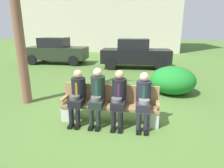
{
  "coord_description": "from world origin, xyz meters",
  "views": [
    {
      "loc": [
        0.66,
        -4.47,
        2.18
      ],
      "look_at": [
        -0.08,
        0.12,
        0.85
      ],
      "focal_mm": 30.55,
      "sensor_mm": 36.0,
      "label": 1
    }
  ],
  "objects_px": {
    "seated_man_rightmost": "(143,97)",
    "parked_car_near": "(56,51)",
    "seated_man_leftmost": "(77,94)",
    "park_bench": "(110,104)",
    "parked_car_far": "(135,54)",
    "seated_man_centerleft": "(97,94)",
    "seated_man_centerright": "(119,96)",
    "shrub_mid_lawn": "(173,80)",
    "shrub_near_bench": "(174,79)"
  },
  "relations": [
    {
      "from": "seated_man_rightmost",
      "to": "parked_car_near",
      "type": "xyz_separation_m",
      "value": [
        -5.66,
        7.72,
        0.13
      ]
    },
    {
      "from": "seated_man_leftmost",
      "to": "seated_man_rightmost",
      "type": "height_order",
      "value": "seated_man_leftmost"
    },
    {
      "from": "park_bench",
      "to": "parked_car_far",
      "type": "relative_size",
      "value": 0.59
    },
    {
      "from": "seated_man_centerleft",
      "to": "parked_car_far",
      "type": "height_order",
      "value": "parked_car_far"
    },
    {
      "from": "seated_man_centerleft",
      "to": "seated_man_centerright",
      "type": "bearing_deg",
      "value": -0.46
    },
    {
      "from": "shrub_mid_lawn",
      "to": "seated_man_leftmost",
      "type": "bearing_deg",
      "value": -135.29
    },
    {
      "from": "seated_man_centerleft",
      "to": "seated_man_rightmost",
      "type": "relative_size",
      "value": 1.05
    },
    {
      "from": "parked_car_far",
      "to": "seated_man_centerleft",
      "type": "bearing_deg",
      "value": -94.66
    },
    {
      "from": "seated_man_rightmost",
      "to": "parked_car_near",
      "type": "bearing_deg",
      "value": 126.24
    },
    {
      "from": "park_bench",
      "to": "seated_man_centerright",
      "type": "relative_size",
      "value": 1.8
    },
    {
      "from": "seated_man_leftmost",
      "to": "seated_man_centerleft",
      "type": "relative_size",
      "value": 0.95
    },
    {
      "from": "shrub_near_bench",
      "to": "shrub_mid_lawn",
      "type": "distance_m",
      "value": 0.82
    },
    {
      "from": "seated_man_leftmost",
      "to": "shrub_mid_lawn",
      "type": "distance_m",
      "value": 3.61
    },
    {
      "from": "shrub_mid_lawn",
      "to": "parked_car_near",
      "type": "distance_m",
      "value": 8.45
    },
    {
      "from": "shrub_near_bench",
      "to": "parked_car_far",
      "type": "relative_size",
      "value": 0.27
    },
    {
      "from": "seated_man_centerleft",
      "to": "seated_man_rightmost",
      "type": "bearing_deg",
      "value": -0.38
    },
    {
      "from": "seated_man_rightmost",
      "to": "shrub_mid_lawn",
      "type": "xyz_separation_m",
      "value": [
        1.01,
        2.54,
        -0.22
      ]
    },
    {
      "from": "park_bench",
      "to": "parked_car_near",
      "type": "relative_size",
      "value": 0.59
    },
    {
      "from": "shrub_mid_lawn",
      "to": "shrub_near_bench",
      "type": "bearing_deg",
      "value": 78.46
    },
    {
      "from": "seated_man_centerright",
      "to": "parked_car_near",
      "type": "relative_size",
      "value": 0.33
    },
    {
      "from": "parked_car_near",
      "to": "parked_car_far",
      "type": "relative_size",
      "value": 0.99
    },
    {
      "from": "park_bench",
      "to": "seated_man_leftmost",
      "type": "height_order",
      "value": "seated_man_leftmost"
    },
    {
      "from": "seated_man_rightmost",
      "to": "shrub_mid_lawn",
      "type": "bearing_deg",
      "value": 68.32
    },
    {
      "from": "seated_man_centerright",
      "to": "parked_car_far",
      "type": "relative_size",
      "value": 0.33
    },
    {
      "from": "seated_man_rightmost",
      "to": "parked_car_far",
      "type": "xyz_separation_m",
      "value": [
        -0.5,
        7.04,
        0.13
      ]
    },
    {
      "from": "park_bench",
      "to": "parked_car_near",
      "type": "xyz_separation_m",
      "value": [
        -4.86,
        7.58,
        0.4
      ]
    },
    {
      "from": "park_bench",
      "to": "seated_man_rightmost",
      "type": "height_order",
      "value": "seated_man_rightmost"
    },
    {
      "from": "seated_man_centerleft",
      "to": "parked_car_far",
      "type": "distance_m",
      "value": 7.05
    },
    {
      "from": "seated_man_leftmost",
      "to": "shrub_near_bench",
      "type": "distance_m",
      "value": 4.32
    },
    {
      "from": "park_bench",
      "to": "shrub_near_bench",
      "type": "xyz_separation_m",
      "value": [
        1.97,
        3.19,
        -0.1
      ]
    },
    {
      "from": "park_bench",
      "to": "seated_man_leftmost",
      "type": "bearing_deg",
      "value": -169.64
    },
    {
      "from": "park_bench",
      "to": "shrub_mid_lawn",
      "type": "distance_m",
      "value": 3.0
    },
    {
      "from": "seated_man_centerright",
      "to": "seated_man_rightmost",
      "type": "height_order",
      "value": "seated_man_centerright"
    },
    {
      "from": "seated_man_rightmost",
      "to": "shrub_near_bench",
      "type": "bearing_deg",
      "value": 70.63
    },
    {
      "from": "seated_man_leftmost",
      "to": "shrub_mid_lawn",
      "type": "bearing_deg",
      "value": 44.71
    },
    {
      "from": "parked_car_far",
      "to": "seated_man_rightmost",
      "type": "bearing_deg",
      "value": -85.94
    },
    {
      "from": "park_bench",
      "to": "seated_man_centerright",
      "type": "distance_m",
      "value": 0.39
    },
    {
      "from": "seated_man_leftmost",
      "to": "shrub_mid_lawn",
      "type": "height_order",
      "value": "seated_man_leftmost"
    },
    {
      "from": "parked_car_far",
      "to": "seated_man_centerright",
      "type": "bearing_deg",
      "value": -90.53
    },
    {
      "from": "seated_man_rightmost",
      "to": "seated_man_leftmost",
      "type": "bearing_deg",
      "value": 179.97
    },
    {
      "from": "shrub_near_bench",
      "to": "parked_car_near",
      "type": "height_order",
      "value": "parked_car_near"
    },
    {
      "from": "seated_man_centerright",
      "to": "shrub_near_bench",
      "type": "distance_m",
      "value": 3.77
    },
    {
      "from": "seated_man_leftmost",
      "to": "shrub_near_bench",
      "type": "height_order",
      "value": "seated_man_leftmost"
    },
    {
      "from": "parked_car_far",
      "to": "park_bench",
      "type": "bearing_deg",
      "value": -92.47
    },
    {
      "from": "park_bench",
      "to": "parked_car_near",
      "type": "height_order",
      "value": "parked_car_near"
    },
    {
      "from": "shrub_mid_lawn",
      "to": "seated_man_rightmost",
      "type": "bearing_deg",
      "value": -111.68
    },
    {
      "from": "park_bench",
      "to": "parked_car_far",
      "type": "bearing_deg",
      "value": 87.53
    },
    {
      "from": "park_bench",
      "to": "parked_car_far",
      "type": "height_order",
      "value": "parked_car_far"
    },
    {
      "from": "park_bench",
      "to": "parked_car_far",
      "type": "distance_m",
      "value": 6.92
    },
    {
      "from": "park_bench",
      "to": "seated_man_centerright",
      "type": "xyz_separation_m",
      "value": [
        0.23,
        -0.14,
        0.28
      ]
    }
  ]
}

